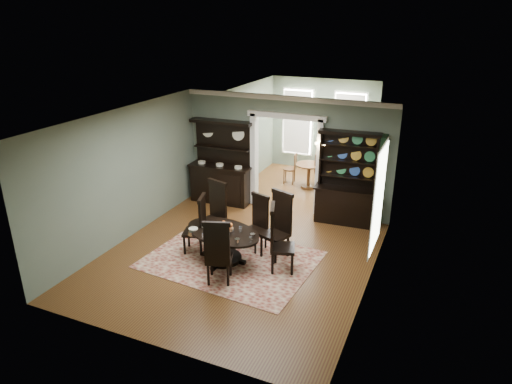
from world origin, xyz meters
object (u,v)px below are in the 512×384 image
sideboard (221,174)px  welsh_dresser (345,190)px  parlor_table (309,172)px  dining_table (223,240)px

sideboard → welsh_dresser: 3.42m
welsh_dresser → parlor_table: 2.52m
sideboard → parlor_table: size_ratio=2.86×
sideboard → parlor_table: 2.75m
welsh_dresser → parlor_table: (-1.53, 1.97, -0.36)m
welsh_dresser → parlor_table: bearing=124.3°
parlor_table → welsh_dresser: bearing=-52.1°
sideboard → welsh_dresser: (3.42, 0.01, 0.04)m
sideboard → welsh_dresser: size_ratio=0.98×
dining_table → welsh_dresser: 3.50m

